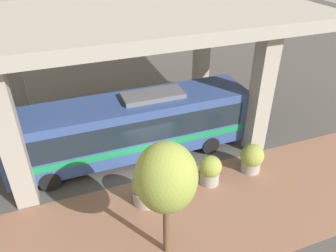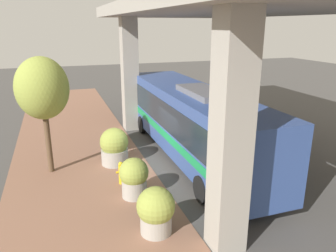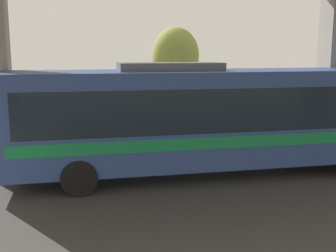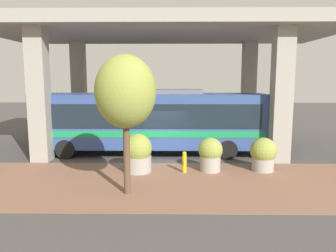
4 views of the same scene
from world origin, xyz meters
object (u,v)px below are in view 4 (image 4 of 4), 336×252
bus (151,119)px  fire_hydrant (184,162)px  planter_front (210,154)px  street_tree_near (125,92)px  planter_back (263,154)px  planter_middle (138,154)px

bus → fire_hydrant: bearing=-155.3°
planter_front → street_tree_near: bearing=131.4°
fire_hydrant → planter_back: size_ratio=0.64×
bus → planter_front: bus is taller
fire_hydrant → planter_front: (0.26, -1.16, 0.30)m
planter_front → planter_back: size_ratio=1.01×
fire_hydrant → planter_middle: bearing=86.5°
bus → planter_back: size_ratio=8.15×
fire_hydrant → planter_middle: (0.12, 2.07, 0.35)m
planter_middle → planter_front: bearing=-87.5°
bus → planter_middle: 3.78m
street_tree_near → fire_hydrant: bearing=-39.0°
fire_hydrant → street_tree_near: size_ratio=0.19×
planter_back → street_tree_near: street_tree_near is taller
planter_middle → planter_back: bearing=-87.5°
fire_hydrant → planter_back: bearing=-84.0°
fire_hydrant → planter_front: bearing=-77.3°
planter_front → planter_middle: (-0.14, 3.23, 0.05)m
fire_hydrant → bus: bearing=24.7°
bus → planter_middle: bearing=174.5°
planter_middle → street_tree_near: bearing=178.2°
bus → street_tree_near: street_tree_near is taller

